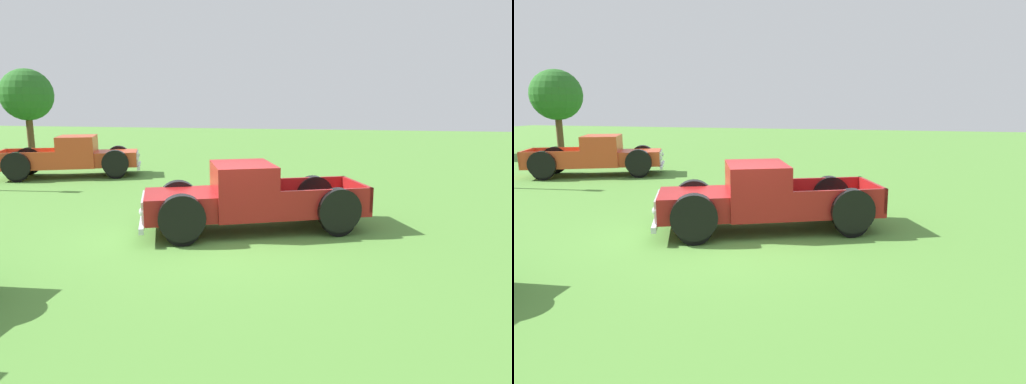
# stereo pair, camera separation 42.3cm
# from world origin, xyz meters

# --- Properties ---
(ground_plane) EXTENTS (80.00, 80.00, 0.00)m
(ground_plane) POSITION_xyz_m (0.00, 0.00, 0.00)
(ground_plane) COLOR #548C38
(pickup_truck_foreground) EXTENTS (3.68, 5.44, 1.57)m
(pickup_truck_foreground) POSITION_xyz_m (0.68, -0.09, 0.75)
(pickup_truck_foreground) COLOR maroon
(pickup_truck_foreground) RESTS_ON ground_plane
(pickup_truck_behind_left) EXTENTS (3.84, 5.59, 1.62)m
(pickup_truck_behind_left) POSITION_xyz_m (7.07, 8.01, 0.77)
(pickup_truck_behind_left) COLOR #D14723
(pickup_truck_behind_left) RESTS_ON ground_plane
(oak_tree_center) EXTENTS (2.81, 2.81, 4.73)m
(oak_tree_center) POSITION_xyz_m (13.22, 14.90, 3.29)
(oak_tree_center) COLOR brown
(oak_tree_center) RESTS_ON ground_plane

